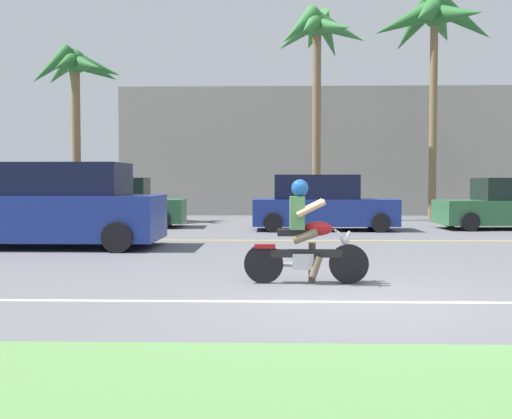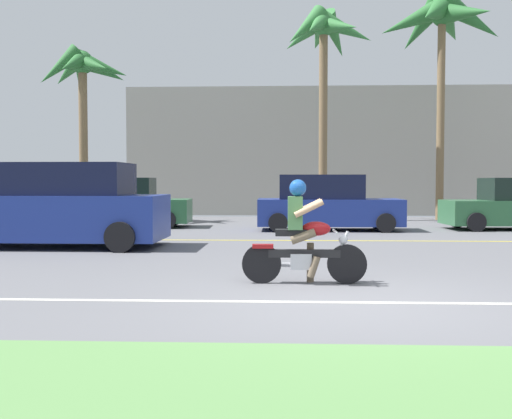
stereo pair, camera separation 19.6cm
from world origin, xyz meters
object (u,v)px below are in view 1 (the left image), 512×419
at_px(motorcyclist, 305,240).
at_px(palm_tree_1, 317,40).
at_px(palm_tree_0, 76,74).
at_px(suv_nearby, 49,206).
at_px(palm_tree_2, 434,26).
at_px(parked_car_1, 322,205).
at_px(parked_car_0, 113,204).

height_order(motorcyclist, palm_tree_1, palm_tree_1).
height_order(palm_tree_0, palm_tree_1, palm_tree_1).
height_order(suv_nearby, palm_tree_2, palm_tree_2).
relative_size(parked_car_1, palm_tree_2, 0.50).
xyz_separation_m(motorcyclist, suv_nearby, (-5.45, 4.71, 0.28)).
relative_size(motorcyclist, palm_tree_1, 0.23).
xyz_separation_m(motorcyclist, palm_tree_2, (5.62, 14.90, 6.70)).
bearing_deg(palm_tree_1, parked_car_1, -92.12).
bearing_deg(palm_tree_0, parked_car_0, -52.98).
bearing_deg(motorcyclist, palm_tree_0, 119.49).
relative_size(suv_nearby, palm_tree_1, 0.64).
distance_m(motorcyclist, suv_nearby, 7.21).
relative_size(parked_car_0, palm_tree_2, 0.51).
relative_size(parked_car_1, palm_tree_0, 0.67).
bearing_deg(parked_car_1, palm_tree_2, 48.31).
distance_m(parked_car_0, palm_tree_2, 13.64).
xyz_separation_m(parked_car_1, palm_tree_1, (0.17, 4.64, 5.95)).
distance_m(parked_car_1, palm_tree_2, 9.55).
distance_m(parked_car_0, palm_tree_0, 5.63).
distance_m(motorcyclist, parked_car_0, 12.08).
xyz_separation_m(motorcyclist, parked_car_1, (1.00, 9.72, 0.14)).
bearing_deg(palm_tree_2, palm_tree_1, -173.02).
bearing_deg(parked_car_1, motorcyclist, -95.88).
height_order(palm_tree_0, palm_tree_2, palm_tree_2).
relative_size(motorcyclist, palm_tree_2, 0.21).
distance_m(motorcyclist, palm_tree_2, 17.28).
relative_size(motorcyclist, parked_car_0, 0.41).
bearing_deg(parked_car_0, palm_tree_2, 20.48).
distance_m(parked_car_0, parked_car_1, 6.65).
height_order(parked_car_0, palm_tree_1, palm_tree_1).
distance_m(suv_nearby, parked_car_0, 6.01).
distance_m(parked_car_1, palm_tree_0, 10.33).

